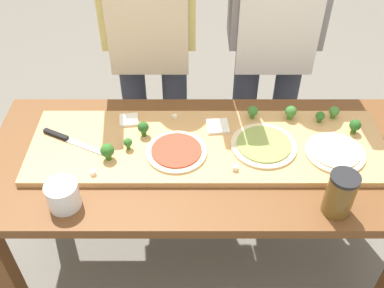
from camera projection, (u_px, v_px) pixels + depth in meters
The scene contains 24 objects.
ground_plane at pixel (200, 265), 2.16m from camera, with size 8.00×8.00×0.00m, color #6B665B.
prep_table at pixel (201, 175), 1.73m from camera, with size 1.61×0.69×0.74m.
cutting_board at pixel (208, 146), 1.67m from camera, with size 1.34×0.40×0.02m, color tan.
chefs_knife at pixel (65, 138), 1.68m from camera, with size 0.25×0.14×0.02m.
pizza_whole_tomato_red at pixel (176, 151), 1.62m from camera, with size 0.23×0.23×0.02m.
pizza_whole_pesto_green at pixel (263, 145), 1.65m from camera, with size 0.25×0.25×0.02m.
pizza_whole_cheese_artichoke at pixel (335, 152), 1.62m from camera, with size 0.22×0.22×0.02m.
pizza_slice_near_left at pixel (218, 126), 1.73m from camera, with size 0.08×0.08×0.01m, color silver.
pizza_slice_far_left at pixel (129, 120), 1.76m from camera, with size 0.07×0.07×0.01m, color silver.
broccoli_floret_back_right at pixel (128, 143), 1.63m from camera, with size 0.03×0.03×0.05m.
broccoli_floret_center_left at pixel (290, 112), 1.75m from camera, with size 0.05×0.05×0.06m.
broccoli_floret_back_left at pixel (143, 128), 1.67m from camera, with size 0.04×0.04×0.06m.
broccoli_floret_front_mid at pixel (253, 111), 1.76m from camera, with size 0.04×0.04×0.06m.
broccoli_floret_front_left at pixel (334, 112), 1.76m from camera, with size 0.04×0.04×0.05m.
broccoli_floret_front_right at pixel (320, 116), 1.74m from camera, with size 0.04×0.04×0.05m.
broccoli_floret_back_mid at pixel (107, 151), 1.58m from camera, with size 0.05×0.05×0.07m.
broccoli_floret_center_right at pixel (355, 126), 1.69m from camera, with size 0.04×0.04×0.06m.
cheese_crumble_a at pixel (93, 173), 1.54m from camera, with size 0.02×0.02×0.02m, color white.
cheese_crumble_b at pixel (174, 117), 1.77m from camera, with size 0.02×0.02×0.02m, color silver.
cheese_crumble_c at pixel (235, 168), 1.56m from camera, with size 0.02×0.02×0.02m, color silver.
flour_cup at pixel (63, 197), 1.45m from camera, with size 0.11×0.11×0.09m.
sauce_jar at pixel (340, 194), 1.41m from camera, with size 0.09×0.09×0.16m.
cook_left at pixel (149, 20), 1.90m from camera, with size 0.54×0.39×1.67m.
cook_right at pixel (276, 20), 1.90m from camera, with size 0.54×0.39×1.67m.
Camera 1 is at (-0.04, -1.19, 1.89)m, focal length 41.48 mm.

